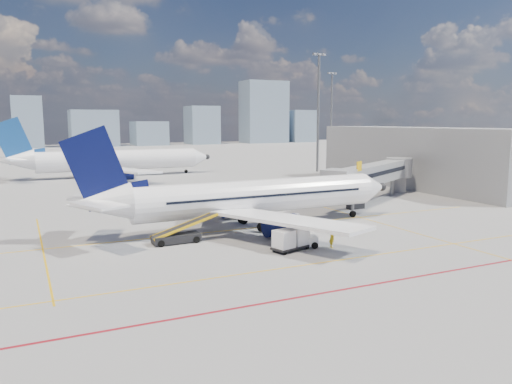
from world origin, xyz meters
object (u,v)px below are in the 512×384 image
(cargo_dolly, at_px, (291,239))
(ramp_worker, at_px, (332,238))
(main_aircraft, at_px, (247,198))
(baggage_tug, at_px, (302,239))
(second_aircraft, at_px, (110,161))
(belt_loader, at_px, (178,236))

(cargo_dolly, distance_m, ramp_worker, 3.80)
(main_aircraft, distance_m, baggage_tug, 9.66)
(main_aircraft, distance_m, second_aircraft, 56.01)
(cargo_dolly, xyz_separation_m, ramp_worker, (3.73, -0.71, -0.14))
(main_aircraft, bearing_deg, belt_loader, -161.65)
(baggage_tug, bearing_deg, belt_loader, 163.06)
(belt_loader, bearing_deg, main_aircraft, 17.51)
(second_aircraft, bearing_deg, belt_loader, -94.48)
(second_aircraft, distance_m, cargo_dolly, 65.74)
(main_aircraft, relative_size, cargo_dolly, 9.61)
(second_aircraft, bearing_deg, cargo_dolly, -87.08)
(main_aircraft, height_order, cargo_dolly, main_aircraft)
(second_aircraft, relative_size, baggage_tug, 15.80)
(cargo_dolly, bearing_deg, baggage_tug, 2.31)
(main_aircraft, relative_size, baggage_tug, 13.71)
(second_aircraft, height_order, cargo_dolly, second_aircraft)
(belt_loader, relative_size, ramp_worker, 3.46)
(main_aircraft, height_order, ramp_worker, main_aircraft)
(cargo_dolly, distance_m, belt_loader, 10.54)
(baggage_tug, relative_size, belt_loader, 0.42)
(ramp_worker, bearing_deg, main_aircraft, 28.80)
(ramp_worker, bearing_deg, cargo_dolly, 89.31)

